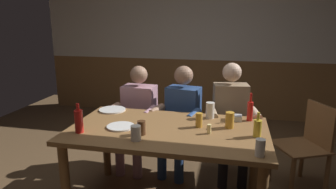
% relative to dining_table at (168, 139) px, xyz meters
% --- Properties ---
extents(back_wall_upper, '(5.74, 0.12, 1.37)m').
position_rel_dining_table_xyz_m(back_wall_upper, '(0.00, 2.83, 1.02)').
color(back_wall_upper, beige).
extents(back_wall_wainscot, '(5.74, 0.12, 0.99)m').
position_rel_dining_table_xyz_m(back_wall_wainscot, '(0.00, 2.83, -0.16)').
color(back_wall_wainscot, brown).
rests_on(back_wall_wainscot, ground_plane).
extents(dining_table, '(1.72, 0.99, 0.76)m').
position_rel_dining_table_xyz_m(dining_table, '(0.00, 0.00, 0.00)').
color(dining_table, brown).
rests_on(dining_table, ground_plane).
extents(person_0, '(0.53, 0.55, 1.17)m').
position_rel_dining_table_xyz_m(person_0, '(-0.52, 0.71, -0.01)').
color(person_0, '#B78493').
rests_on(person_0, ground_plane).
extents(person_1, '(0.55, 0.58, 1.19)m').
position_rel_dining_table_xyz_m(person_1, '(-0.02, 0.71, -0.00)').
color(person_1, '#2D4C84').
rests_on(person_1, ground_plane).
extents(person_2, '(0.54, 0.56, 1.24)m').
position_rel_dining_table_xyz_m(person_2, '(0.53, 0.72, 0.02)').
color(person_2, '#997F60').
rests_on(person_2, ground_plane).
extents(chair_empty_near_left, '(0.59, 0.59, 0.88)m').
position_rel_dining_table_xyz_m(chair_empty_near_left, '(1.29, 0.61, -0.18)').
color(chair_empty_near_left, brown).
rests_on(chair_empty_near_left, ground_plane).
extents(table_candle, '(0.04, 0.04, 0.08)m').
position_rel_dining_table_xyz_m(table_candle, '(0.36, -0.04, 0.14)').
color(table_candle, '#F9E08C').
rests_on(table_candle, dining_table).
extents(condiment_caddy, '(0.14, 0.10, 0.05)m').
position_rel_dining_table_xyz_m(condiment_caddy, '(0.56, 0.35, 0.13)').
color(condiment_caddy, '#B2B7BC').
rests_on(condiment_caddy, dining_table).
extents(plate_0, '(0.25, 0.25, 0.01)m').
position_rel_dining_table_xyz_m(plate_0, '(-0.41, -0.07, 0.11)').
color(plate_0, white).
rests_on(plate_0, dining_table).
extents(plate_1, '(0.27, 0.27, 0.01)m').
position_rel_dining_table_xyz_m(plate_1, '(-0.68, 0.39, 0.11)').
color(plate_1, white).
rests_on(plate_1, dining_table).
extents(bottle_0, '(0.05, 0.05, 0.27)m').
position_rel_dining_table_xyz_m(bottle_0, '(0.70, 0.37, 0.20)').
color(bottle_0, red).
rests_on(bottle_0, dining_table).
extents(bottle_1, '(0.06, 0.06, 0.21)m').
position_rel_dining_table_xyz_m(bottle_1, '(0.75, -0.03, 0.18)').
color(bottle_1, gold).
rests_on(bottle_1, dining_table).
extents(bottle_2, '(0.07, 0.07, 0.25)m').
position_rel_dining_table_xyz_m(bottle_2, '(-0.71, -0.25, 0.20)').
color(bottle_2, red).
rests_on(bottle_2, dining_table).
extents(pint_glass_0, '(0.08, 0.08, 0.14)m').
position_rel_dining_table_xyz_m(pint_glass_0, '(0.52, 0.13, 0.17)').
color(pint_glass_0, gold).
rests_on(pint_glass_0, dining_table).
extents(pint_glass_1, '(0.06, 0.06, 0.13)m').
position_rel_dining_table_xyz_m(pint_glass_1, '(0.26, 0.09, 0.16)').
color(pint_glass_1, gold).
rests_on(pint_glass_1, dining_table).
extents(pint_glass_2, '(0.08, 0.08, 0.15)m').
position_rel_dining_table_xyz_m(pint_glass_2, '(0.33, 0.37, 0.18)').
color(pint_glass_2, white).
rests_on(pint_glass_2, dining_table).
extents(pint_glass_3, '(0.07, 0.07, 0.12)m').
position_rel_dining_table_xyz_m(pint_glass_3, '(0.75, -0.39, 0.16)').
color(pint_glass_3, white).
rests_on(pint_glass_3, dining_table).
extents(pint_glass_4, '(0.07, 0.07, 0.12)m').
position_rel_dining_table_xyz_m(pint_glass_4, '(-0.18, -0.19, 0.16)').
color(pint_glass_4, '#4C2D19').
rests_on(pint_glass_4, dining_table).
extents(pint_glass_5, '(0.08, 0.08, 0.12)m').
position_rel_dining_table_xyz_m(pint_glass_5, '(-0.19, -0.31, 0.16)').
color(pint_glass_5, white).
rests_on(pint_glass_5, dining_table).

